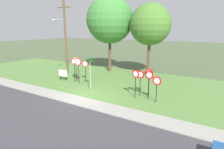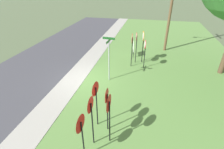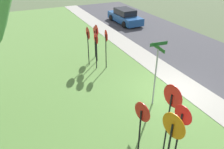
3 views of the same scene
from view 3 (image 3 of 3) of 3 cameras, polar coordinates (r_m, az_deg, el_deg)
ground_plane at (r=12.01m, az=15.84°, el=-4.12°), size 160.00×160.00×0.00m
sidewalk_strip at (r=12.49m, az=18.67°, el=-3.07°), size 44.00×1.60×0.06m
grass_median at (r=9.74m, az=-13.05°, el=-12.47°), size 44.00×12.00×0.04m
stop_sign_near_left at (r=6.95m, az=17.14°, el=-12.80°), size 0.61×0.12×2.58m
stop_sign_near_right at (r=7.43m, az=14.93°, el=-7.58°), size 0.77×0.12×2.73m
stop_sign_far_left at (r=7.20m, az=7.54°, el=-11.55°), size 0.65×0.15×2.31m
stop_sign_far_center at (r=6.48m, az=15.08°, el=-14.80°), size 0.76×0.16×2.65m
yield_sign_near_left at (r=13.51m, az=-6.14°, el=9.48°), size 0.74×0.10×2.44m
yield_sign_near_right at (r=13.06m, az=-1.47°, el=8.79°), size 0.68×0.13×2.41m
yield_sign_far_left at (r=14.70m, az=-4.35°, el=10.12°), size 0.72×0.11×2.11m
yield_sign_far_right at (r=13.06m, az=-4.07°, el=8.21°), size 0.67×0.10×2.26m
yield_sign_center at (r=13.96m, az=-3.95°, el=10.16°), size 0.68×0.10×2.43m
street_name_post at (r=9.83m, az=11.25°, el=1.30°), size 0.96×0.81×3.08m
parked_sedan_distant at (r=22.92m, az=3.33°, el=14.64°), size 4.44×1.97×1.39m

